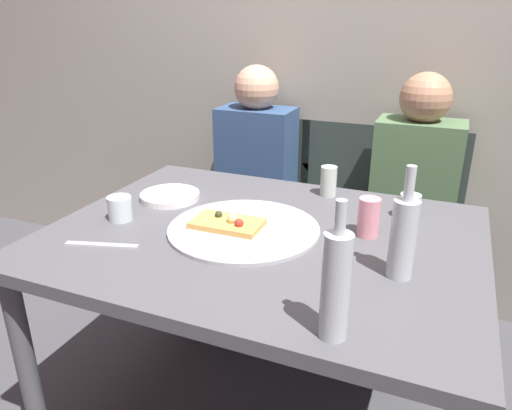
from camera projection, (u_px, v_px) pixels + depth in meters
back_wall at (348, 34)px, 2.20m from camera, size 6.00×0.10×2.60m
dining_table at (262, 255)px, 1.53m from camera, size 1.32×1.00×0.75m
pizza_tray at (244, 229)px, 1.51m from camera, size 0.48×0.48×0.01m
pizza_slice_last at (228, 223)px, 1.51m from camera, size 0.22×0.13×0.05m
wine_bottle at (336, 284)px, 0.97m from camera, size 0.06×0.06×0.31m
beer_bottle at (403, 236)px, 1.21m from camera, size 0.07×0.07×0.30m
tumbler_near at (328, 181)px, 1.79m from camera, size 0.06×0.06×0.11m
tumbler_far at (120, 208)px, 1.58m from camera, size 0.08×0.08×0.08m
wine_glass at (410, 206)px, 1.59m from camera, size 0.07×0.07×0.08m
soda_can at (369, 217)px, 1.46m from camera, size 0.07×0.07×0.12m
plate_stack at (170, 196)px, 1.77m from camera, size 0.22×0.22×0.02m
table_knife at (102, 245)px, 1.41m from camera, size 0.22×0.08×0.01m
chair_left at (261, 194)px, 2.49m from camera, size 0.44×0.44×0.90m
chair_middle at (337, 205)px, 2.35m from camera, size 0.44×0.44×0.90m
chair_right at (411, 216)px, 2.22m from camera, size 0.44×0.44×0.90m
guest_in_sweater at (249, 179)px, 2.32m from camera, size 0.36×0.56×1.17m
guest_in_beanie at (411, 201)px, 2.05m from camera, size 0.36×0.56×1.17m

